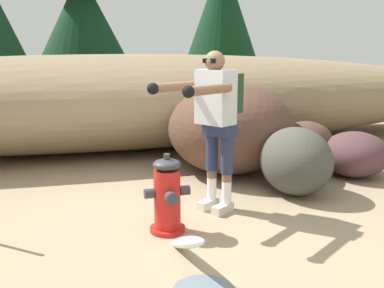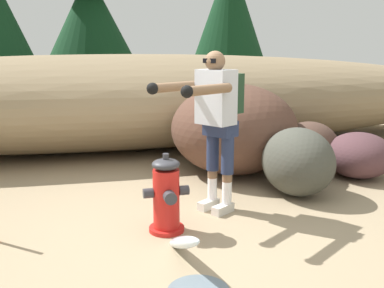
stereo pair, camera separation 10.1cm
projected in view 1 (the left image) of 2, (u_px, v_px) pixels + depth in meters
ground_plane at (185, 232)px, 4.01m from camera, size 56.00×56.00×0.04m
dirt_embankment at (126, 101)px, 7.40m from camera, size 14.60×3.20×1.60m
fire_hydrant at (167, 196)px, 3.91m from camera, size 0.42×0.38×0.74m
hydrant_water_jet at (189, 251)px, 3.28m from camera, size 0.44×1.16×0.52m
utility_worker at (216, 112)px, 4.27m from camera, size 1.03×0.84×1.65m
boulder_large at (231, 129)px, 5.81m from camera, size 1.87×1.85×1.22m
boulder_mid at (355, 154)px, 5.68m from camera, size 1.26×1.26×0.60m
boulder_small at (296, 161)px, 4.95m from camera, size 0.84×0.99×0.79m
boulder_outlier at (305, 146)px, 5.96m from camera, size 0.98×0.88×0.70m
pine_tree_left at (82, 2)px, 11.36m from camera, size 2.59×2.59×5.43m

